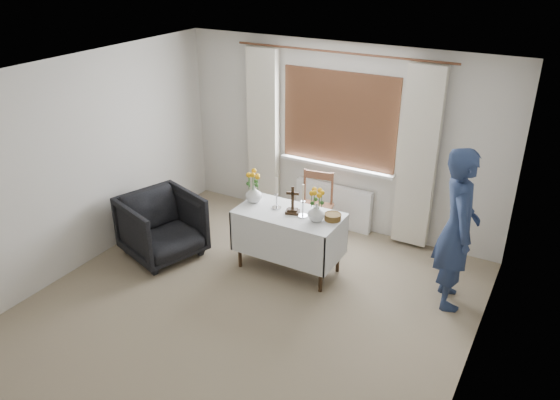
# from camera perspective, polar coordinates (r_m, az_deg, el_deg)

# --- Properties ---
(ground) EXTENTS (5.00, 5.00, 0.00)m
(ground) POSITION_cam_1_polar(r_m,az_deg,el_deg) (5.91, -4.46, -12.24)
(ground) COLOR gray
(ground) RESTS_ON ground
(altar_table) EXTENTS (1.24, 0.64, 0.76)m
(altar_table) POSITION_cam_1_polar(r_m,az_deg,el_deg) (6.49, 0.91, -4.35)
(altar_table) COLOR white
(altar_table) RESTS_ON ground
(wooden_chair) EXTENTS (0.50, 0.50, 0.94)m
(wooden_chair) POSITION_cam_1_polar(r_m,az_deg,el_deg) (7.05, 3.53, -1.00)
(wooden_chair) COLOR brown
(wooden_chair) RESTS_ON ground
(armchair) EXTENTS (1.11, 1.10, 0.81)m
(armchair) POSITION_cam_1_polar(r_m,az_deg,el_deg) (6.93, -12.22, -2.71)
(armchair) COLOR black
(armchair) RESTS_ON ground
(person) EXTENTS (0.64, 0.76, 1.79)m
(person) POSITION_cam_1_polar(r_m,az_deg,el_deg) (5.98, 18.04, -2.89)
(person) COLOR navy
(person) RESTS_ON ground
(radiator) EXTENTS (1.10, 0.10, 0.60)m
(radiator) POSITION_cam_1_polar(r_m,az_deg,el_deg) (7.57, 5.58, -0.56)
(radiator) COLOR white
(radiator) RESTS_ON ground
(wooden_cross) EXTENTS (0.18, 0.15, 0.34)m
(wooden_cross) POSITION_cam_1_polar(r_m,az_deg,el_deg) (6.23, 1.33, 0.00)
(wooden_cross) COLOR black
(wooden_cross) RESTS_ON altar_table
(candlestick_left) EXTENTS (0.11, 0.11, 0.39)m
(candlestick_left) POSITION_cam_1_polar(r_m,az_deg,el_deg) (6.33, -0.37, 0.72)
(candlestick_left) COLOR silver
(candlestick_left) RESTS_ON altar_table
(candlestick_right) EXTENTS (0.13, 0.13, 0.40)m
(candlestick_right) POSITION_cam_1_polar(r_m,az_deg,el_deg) (6.14, 2.42, -0.07)
(candlestick_right) COLOR silver
(candlestick_right) RESTS_ON altar_table
(flower_vase_left) EXTENTS (0.26, 0.26, 0.21)m
(flower_vase_left) POSITION_cam_1_polar(r_m,az_deg,el_deg) (6.54, -2.75, 0.66)
(flower_vase_left) COLOR silver
(flower_vase_left) RESTS_ON altar_table
(flower_vase_right) EXTENTS (0.21, 0.21, 0.20)m
(flower_vase_right) POSITION_cam_1_polar(r_m,az_deg,el_deg) (6.11, 3.82, -1.29)
(flower_vase_right) COLOR silver
(flower_vase_right) RESTS_ON altar_table
(wicker_basket) EXTENTS (0.20, 0.20, 0.07)m
(wicker_basket) POSITION_cam_1_polar(r_m,az_deg,el_deg) (6.17, 5.53, -1.75)
(wicker_basket) COLOR brown
(wicker_basket) RESTS_ON altar_table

